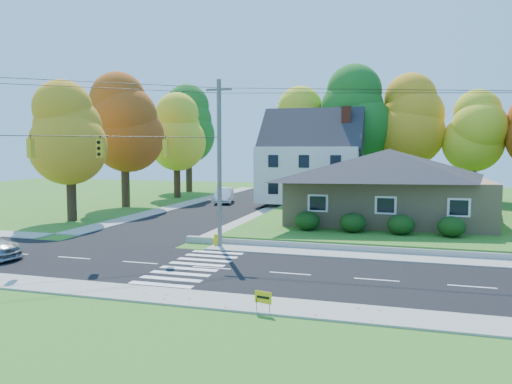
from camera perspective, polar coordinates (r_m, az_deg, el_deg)
ground at (r=25.19m, az=-5.11°, el=-8.67°), size 120.00×120.00×0.00m
road_main at (r=25.18m, az=-5.11°, el=-8.65°), size 90.00×8.00×0.02m
road_cross at (r=51.97m, az=-2.82°, el=-1.53°), size 8.00×44.00×0.02m
sidewalk_north at (r=29.77m, az=-1.56°, el=-6.43°), size 90.00×2.00×0.08m
sidewalk_south at (r=20.77m, az=-10.27°, el=-11.62°), size 90.00×2.00×0.08m
lawn at (r=44.31m, az=21.44°, el=-2.71°), size 30.00×30.00×0.50m
ranch_house at (r=38.86m, az=14.87°, el=0.90°), size 14.60×10.60×5.40m
colonial_house at (r=51.56m, az=6.38°, el=3.49°), size 10.40×8.40×9.60m
hedge_row at (r=32.95m, az=13.62°, el=-3.52°), size 10.70×1.70×1.27m
traffic_infrastructure at (r=25.80m, az=-4.41°, el=3.22°), size 38.10×10.66×10.00m
tree_lot_0 at (r=57.86m, az=5.45°, el=7.35°), size 6.72×6.72×12.51m
tree_lot_1 at (r=56.10m, az=11.36°, el=8.69°), size 7.84×7.84×14.60m
tree_lot_2 at (r=56.84m, az=17.53°, el=7.84°), size 7.28×7.28×13.56m
tree_lot_3 at (r=56.22m, az=23.68°, el=6.35°), size 6.16×6.16×11.47m
tree_west_0 at (r=43.42m, az=-20.54°, el=6.30°), size 6.16×6.16×11.47m
tree_west_1 at (r=52.33m, az=-14.84°, el=7.62°), size 7.28×7.28×13.56m
tree_west_2 at (r=60.64m, az=-9.08°, el=6.73°), size 6.72×6.72×12.51m
tree_west_3 at (r=68.79m, az=-7.73°, el=7.63°), size 7.84×7.84×14.60m
white_car at (r=54.11m, az=-3.69°, el=-0.40°), size 2.89×5.21×1.63m
fire_hydrant at (r=30.66m, az=-4.64°, el=-5.50°), size 0.43×0.34×0.76m
yard_sign at (r=18.36m, az=0.82°, el=-11.99°), size 0.65×0.16×0.82m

